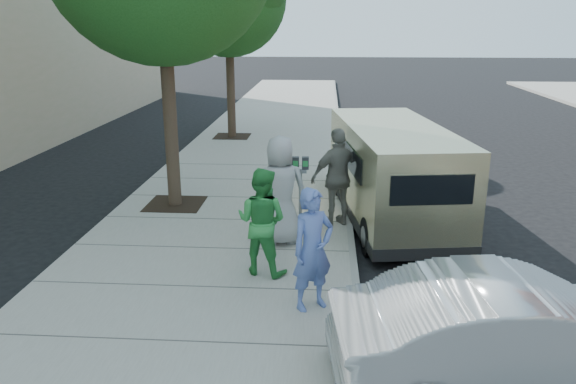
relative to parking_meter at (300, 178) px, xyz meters
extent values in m
plane|color=black|center=(-0.49, -0.82, -1.21)|extent=(120.00, 120.00, 0.00)
cube|color=gray|center=(-1.49, -0.82, -1.14)|extent=(5.00, 60.00, 0.15)
cube|color=gray|center=(0.95, -0.82, -1.14)|extent=(0.12, 60.00, 0.16)
cube|color=black|center=(-2.79, 1.58, -1.06)|extent=(1.20, 1.20, 0.01)
cylinder|color=#38281E|center=(-2.79, 1.58, 0.92)|extent=(0.28, 0.28, 3.96)
cube|color=black|center=(-2.79, 9.18, -1.06)|extent=(1.20, 1.20, 0.01)
cylinder|color=#38281E|center=(-2.79, 9.18, 0.70)|extent=(0.28, 0.28, 3.52)
cylinder|color=gray|center=(0.00, 0.00, -0.48)|extent=(0.06, 0.06, 1.17)
cube|color=gray|center=(0.00, 0.00, 0.14)|extent=(0.23, 0.07, 0.08)
cube|color=#2D2D30|center=(-0.09, 0.00, 0.29)|extent=(0.13, 0.11, 0.23)
cube|color=#2D2D30|center=(0.09, 0.00, 0.29)|extent=(0.13, 0.11, 0.23)
cube|color=beige|center=(1.81, 1.20, -0.13)|extent=(2.46, 5.07, 1.80)
cube|color=beige|center=(1.44, 3.84, -0.57)|extent=(1.71, 0.72, 0.77)
cube|color=black|center=(2.15, -1.22, 0.19)|extent=(1.34, 0.21, 0.50)
cylinder|color=black|center=(0.80, 2.69, -0.87)|extent=(0.33, 0.71, 0.69)
cylinder|color=black|center=(2.37, 2.91, -0.87)|extent=(0.33, 0.71, 0.69)
cylinder|color=black|center=(1.26, -0.59, -0.87)|extent=(0.33, 0.71, 0.69)
cylinder|color=black|center=(2.83, -0.37, -0.87)|extent=(0.33, 0.71, 0.69)
imported|color=#ACB0B3|center=(2.60, -4.36, -0.54)|extent=(4.24, 1.89, 1.35)
imported|color=#536AB2|center=(0.30, -2.83, -0.21)|extent=(0.75, 0.69, 1.71)
imported|color=green|center=(-0.51, -1.75, -0.21)|extent=(0.99, 0.88, 1.70)
imported|color=#A0A0A2|center=(-0.32, -0.49, -0.09)|extent=(1.06, 0.81, 1.94)
imported|color=gray|center=(0.71, 0.55, -0.11)|extent=(1.20, 0.86, 1.90)
camera|label=1|loc=(0.44, -9.85, 2.72)|focal=35.00mm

